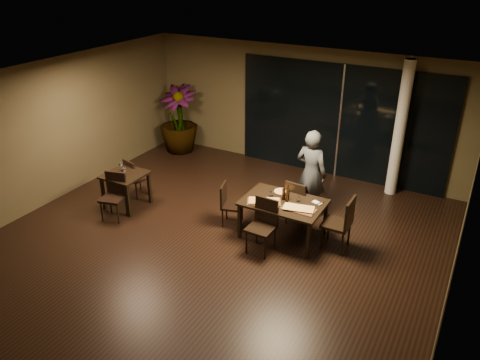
{
  "coord_description": "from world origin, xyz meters",
  "views": [
    {
      "loc": [
        3.98,
        -6.26,
        4.89
      ],
      "look_at": [
        0.15,
        0.67,
        1.05
      ],
      "focal_mm": 35.0,
      "sensor_mm": 36.0,
      "label": 1
    }
  ],
  "objects_px": {
    "chair_main_right": "(342,221)",
    "bottle_c": "(288,192)",
    "side_table": "(125,179)",
    "bottle_b": "(287,196)",
    "chair_main_left": "(229,202)",
    "chair_side_far": "(134,176)",
    "main_table": "(283,205)",
    "bottle_a": "(284,192)",
    "chair_main_far": "(297,200)",
    "chair_side_near": "(114,193)",
    "chair_main_near": "(263,222)",
    "potted_plant": "(179,119)",
    "diner": "(311,173)"
  },
  "relations": [
    {
      "from": "diner",
      "to": "bottle_a",
      "type": "distance_m",
      "value": 1.01
    },
    {
      "from": "bottle_c",
      "to": "side_table",
      "type": "bearing_deg",
      "value": -170.03
    },
    {
      "from": "main_table",
      "to": "bottle_c",
      "type": "distance_m",
      "value": 0.26
    },
    {
      "from": "diner",
      "to": "chair_main_left",
      "type": "bearing_deg",
      "value": 50.84
    },
    {
      "from": "chair_main_near",
      "to": "bottle_b",
      "type": "relative_size",
      "value": 3.69
    },
    {
      "from": "chair_main_left",
      "to": "chair_side_far",
      "type": "height_order",
      "value": "chair_side_far"
    },
    {
      "from": "chair_main_near",
      "to": "side_table",
      "type": "bearing_deg",
      "value": -179.02
    },
    {
      "from": "chair_main_left",
      "to": "chair_side_near",
      "type": "relative_size",
      "value": 0.92
    },
    {
      "from": "potted_plant",
      "to": "bottle_c",
      "type": "relative_size",
      "value": 5.74
    },
    {
      "from": "side_table",
      "to": "potted_plant",
      "type": "height_order",
      "value": "potted_plant"
    },
    {
      "from": "chair_main_left",
      "to": "bottle_a",
      "type": "distance_m",
      "value": 1.18
    },
    {
      "from": "potted_plant",
      "to": "bottle_a",
      "type": "distance_m",
      "value": 4.9
    },
    {
      "from": "chair_side_far",
      "to": "main_table",
      "type": "bearing_deg",
      "value": -163.96
    },
    {
      "from": "bottle_a",
      "to": "chair_side_near",
      "type": "bearing_deg",
      "value": -162.61
    },
    {
      "from": "chair_main_far",
      "to": "bottle_a",
      "type": "relative_size",
      "value": 3.17
    },
    {
      "from": "side_table",
      "to": "chair_main_far",
      "type": "distance_m",
      "value": 3.62
    },
    {
      "from": "chair_main_far",
      "to": "bottle_a",
      "type": "xyz_separation_m",
      "value": [
        -0.1,
        -0.47,
        0.37
      ]
    },
    {
      "from": "side_table",
      "to": "bottle_b",
      "type": "bearing_deg",
      "value": 8.09
    },
    {
      "from": "chair_main_right",
      "to": "bottle_a",
      "type": "distance_m",
      "value": 1.17
    },
    {
      "from": "chair_side_near",
      "to": "bottle_b",
      "type": "bearing_deg",
      "value": 1.2
    },
    {
      "from": "main_table",
      "to": "diner",
      "type": "xyz_separation_m",
      "value": [
        0.12,
        1.07,
        0.24
      ]
    },
    {
      "from": "main_table",
      "to": "chair_main_far",
      "type": "distance_m",
      "value": 0.57
    },
    {
      "from": "chair_main_far",
      "to": "chair_side_near",
      "type": "bearing_deg",
      "value": 29.99
    },
    {
      "from": "side_table",
      "to": "diner",
      "type": "bearing_deg",
      "value": 24.01
    },
    {
      "from": "chair_main_near",
      "to": "chair_main_right",
      "type": "height_order",
      "value": "chair_main_right"
    },
    {
      "from": "bottle_b",
      "to": "chair_side_far",
      "type": "bearing_deg",
      "value": -179.09
    },
    {
      "from": "main_table",
      "to": "chair_main_far",
      "type": "xyz_separation_m",
      "value": [
        0.06,
        0.54,
        -0.15
      ]
    },
    {
      "from": "chair_side_near",
      "to": "potted_plant",
      "type": "bearing_deg",
      "value": 90.25
    },
    {
      "from": "side_table",
      "to": "bottle_c",
      "type": "xyz_separation_m",
      "value": [
        3.43,
        0.6,
        0.28
      ]
    },
    {
      "from": "chair_main_right",
      "to": "side_table",
      "type": "bearing_deg",
      "value": -81.99
    },
    {
      "from": "chair_side_far",
      "to": "chair_side_near",
      "type": "xyz_separation_m",
      "value": [
        0.24,
        -0.89,
        0.04
      ]
    },
    {
      "from": "chair_main_near",
      "to": "potted_plant",
      "type": "distance_m",
      "value": 5.19
    },
    {
      "from": "chair_main_far",
      "to": "chair_side_near",
      "type": "xyz_separation_m",
      "value": [
        -3.37,
        -1.5,
        -0.0
      ]
    },
    {
      "from": "bottle_c",
      "to": "chair_main_near",
      "type": "bearing_deg",
      "value": -104.29
    },
    {
      "from": "chair_side_far",
      "to": "bottle_a",
      "type": "bearing_deg",
      "value": -162.74
    },
    {
      "from": "chair_main_right",
      "to": "bottle_c",
      "type": "xyz_separation_m",
      "value": [
        -1.06,
        -0.01,
        0.32
      ]
    },
    {
      "from": "side_table",
      "to": "chair_main_right",
      "type": "xyz_separation_m",
      "value": [
        4.5,
        0.62,
        -0.04
      ]
    },
    {
      "from": "main_table",
      "to": "chair_side_near",
      "type": "height_order",
      "value": "chair_side_near"
    },
    {
      "from": "chair_main_right",
      "to": "chair_side_far",
      "type": "xyz_separation_m",
      "value": [
        -4.65,
        -0.18,
        -0.1
      ]
    },
    {
      "from": "diner",
      "to": "chair_main_right",
      "type": "bearing_deg",
      "value": 143.52
    },
    {
      "from": "chair_side_far",
      "to": "bottle_b",
      "type": "xyz_separation_m",
      "value": [
        3.61,
        0.06,
        0.4
      ]
    },
    {
      "from": "potted_plant",
      "to": "chair_side_far",
      "type": "bearing_deg",
      "value": -75.53
    },
    {
      "from": "chair_main_left",
      "to": "bottle_b",
      "type": "bearing_deg",
      "value": -102.45
    },
    {
      "from": "diner",
      "to": "potted_plant",
      "type": "height_order",
      "value": "diner"
    },
    {
      "from": "chair_main_left",
      "to": "potted_plant",
      "type": "relative_size",
      "value": 0.48
    },
    {
      "from": "main_table",
      "to": "bottle_a",
      "type": "xyz_separation_m",
      "value": [
        -0.03,
        0.07,
        0.22
      ]
    },
    {
      "from": "chair_side_far",
      "to": "bottle_c",
      "type": "distance_m",
      "value": 3.61
    },
    {
      "from": "chair_main_far",
      "to": "chair_main_right",
      "type": "xyz_separation_m",
      "value": [
        1.03,
        -0.43,
        0.05
      ]
    },
    {
      "from": "chair_main_far",
      "to": "chair_main_near",
      "type": "relative_size",
      "value": 0.96
    },
    {
      "from": "chair_main_left",
      "to": "chair_side_far",
      "type": "relative_size",
      "value": 1.0
    }
  ]
}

